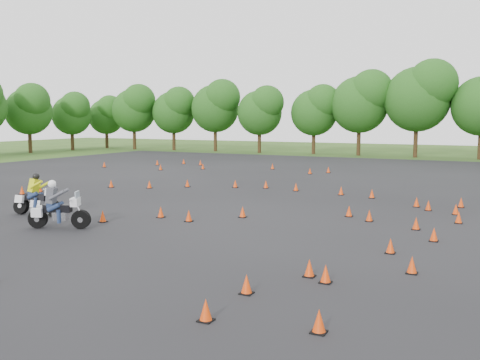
{
  "coord_description": "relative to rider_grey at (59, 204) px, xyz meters",
  "views": [
    {
      "loc": [
        11.44,
        -18.9,
        4.16
      ],
      "look_at": [
        0.0,
        4.0,
        1.2
      ],
      "focal_mm": 40.0,
      "sensor_mm": 36.0,
      "label": 1
    }
  ],
  "objects": [
    {
      "name": "ground",
      "position": [
        3.6,
        4.12,
        -0.93
      ],
      "size": [
        140.0,
        140.0,
        0.0
      ],
      "primitive_type": "plane",
      "color": "#2D5119",
      "rests_on": "ground"
    },
    {
      "name": "asphalt_pad",
      "position": [
        3.6,
        10.12,
        -0.92
      ],
      "size": [
        62.0,
        62.0,
        0.0
      ],
      "primitive_type": "plane",
      "color": "black",
      "rests_on": "ground"
    },
    {
      "name": "treeline",
      "position": [
        6.47,
        39.17,
        3.71
      ],
      "size": [
        87.1,
        32.33,
        10.72
      ],
      "color": "#204F16",
      "rests_on": "ground"
    },
    {
      "name": "traffic_cones",
      "position": [
        3.39,
        9.71,
        -0.7
      ],
      "size": [
        36.2,
        32.83,
        0.45
      ],
      "color": "#E03D09",
      "rests_on": "asphalt_pad"
    },
    {
      "name": "rider_grey",
      "position": [
        0.0,
        0.0,
        0.0
      ],
      "size": [
        2.49,
        1.6,
        1.85
      ],
      "primitive_type": null,
      "rotation": [
        0.0,
        0.0,
        0.39
      ],
      "color": "#484951",
      "rests_on": "ground"
    },
    {
      "name": "rider_yellow",
      "position": [
        -2.92,
        1.53,
        -0.01
      ],
      "size": [
        2.42,
        0.99,
        1.82
      ],
      "primitive_type": null,
      "rotation": [
        0.0,
        0.0,
        0.11
      ],
      "color": "#CACF12",
      "rests_on": "ground"
    }
  ]
}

